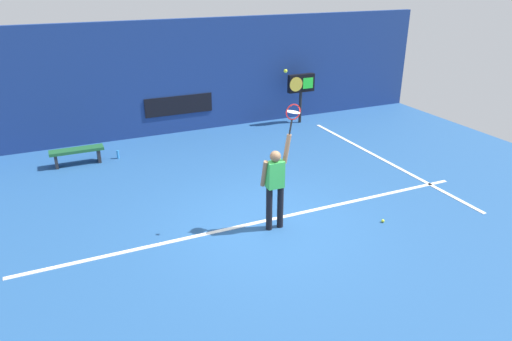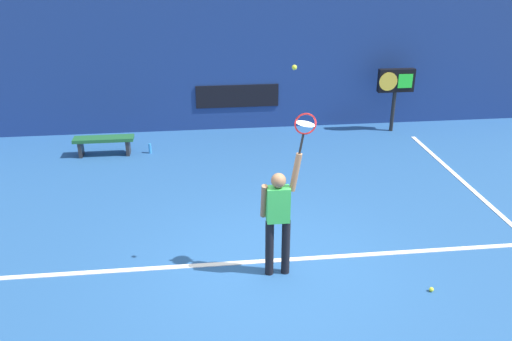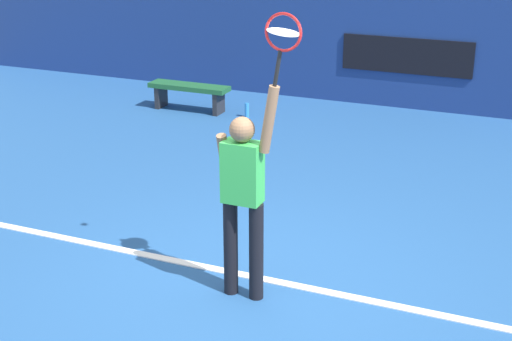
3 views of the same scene
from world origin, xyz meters
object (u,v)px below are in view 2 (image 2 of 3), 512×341
tennis_racket (305,126)px  spare_ball (431,289)px  tennis_ball (294,67)px  court_bench (104,142)px  scoreboard_clock (396,83)px  tennis_player (278,215)px  water_bottle (150,148)px

tennis_racket → spare_ball: 3.07m
tennis_racket → tennis_ball: bearing=171.9°
court_bench → spare_ball: (5.54, -6.03, -0.30)m
court_bench → scoreboard_clock: bearing=7.0°
spare_ball → scoreboard_clock: bearing=75.0°
tennis_player → tennis_racket: (0.35, -0.00, 1.38)m
tennis_player → tennis_racket: tennis_racket is taller
tennis_ball → court_bench: 6.97m
tennis_player → tennis_ball: size_ratio=29.26×
tennis_ball → water_bottle: tennis_ball is taller
tennis_racket → water_bottle: 6.34m
tennis_player → spare_ball: tennis_player is taller
tennis_racket → water_bottle: size_ratio=2.59×
court_bench → tennis_ball: bearing=-56.2°
tennis_racket → spare_ball: (1.83, -0.73, -2.35)m
tennis_ball → tennis_racket: bearing=-8.1°
water_bottle → tennis_ball: bearing=-64.9°
tennis_player → scoreboard_clock: 7.42m
tennis_racket → tennis_ball: tennis_ball is taller
tennis_player → tennis_ball: bearing=6.1°
tennis_ball → tennis_player: bearing=-173.9°
tennis_racket → scoreboard_clock: (3.70, 6.21, -1.09)m
scoreboard_clock → water_bottle: 6.51m
tennis_racket → tennis_ball: 0.83m
court_bench → spare_ball: court_bench is taller
tennis_player → water_bottle: bearing=113.4°
tennis_ball → court_bench: tennis_ball is taller
tennis_player → court_bench: (-3.35, 5.30, -0.67)m
tennis_racket → spare_ball: size_ratio=9.14×
tennis_player → water_bottle: size_ratio=8.29×
tennis_racket → court_bench: bearing=124.9°
scoreboard_clock → water_bottle: (-6.34, -0.91, -1.18)m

